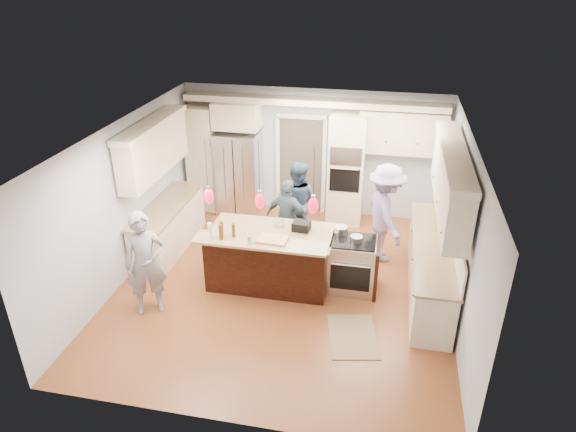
% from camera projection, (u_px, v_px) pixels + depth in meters
% --- Properties ---
extents(ground_plane, '(6.00, 6.00, 0.00)m').
position_uv_depth(ground_plane, '(284.00, 285.00, 8.82)').
color(ground_plane, brown).
rests_on(ground_plane, ground).
extents(room_shell, '(5.54, 6.04, 2.72)m').
position_uv_depth(room_shell, '(284.00, 188.00, 8.00)').
color(room_shell, '#B2BCC6').
rests_on(room_shell, ground).
extents(refrigerator, '(0.90, 0.70, 1.80)m').
position_uv_depth(refrigerator, '(239.00, 173.00, 11.01)').
color(refrigerator, '#B7B7BC').
rests_on(refrigerator, ground).
extents(oven_column, '(0.72, 0.69, 2.30)m').
position_uv_depth(oven_column, '(346.00, 170.00, 10.51)').
color(oven_column, beige).
rests_on(oven_column, ground).
extents(back_upper_cabinets, '(5.30, 0.61, 2.54)m').
position_uv_depth(back_upper_cabinets, '(276.00, 139.00, 10.62)').
color(back_upper_cabinets, beige).
rests_on(back_upper_cabinets, ground).
extents(right_counter_run, '(0.64, 3.10, 2.51)m').
position_uv_depth(right_counter_run, '(437.00, 236.00, 8.17)').
color(right_counter_run, beige).
rests_on(right_counter_run, ground).
extents(left_cabinets, '(0.64, 2.30, 2.51)m').
position_uv_depth(left_cabinets, '(164.00, 198.00, 9.48)').
color(left_cabinets, beige).
rests_on(left_cabinets, ground).
extents(kitchen_island, '(2.10, 1.46, 1.12)m').
position_uv_depth(kitchen_island, '(270.00, 257.00, 8.71)').
color(kitchen_island, black).
rests_on(kitchen_island, ground).
extents(island_range, '(0.82, 0.71, 0.92)m').
position_uv_depth(island_range, '(354.00, 265.00, 8.54)').
color(island_range, '#B7B7BC').
rests_on(island_range, ground).
extents(pendant_lights, '(1.75, 0.15, 1.03)m').
position_uv_depth(pendant_lights, '(260.00, 201.00, 7.61)').
color(pendant_lights, black).
rests_on(pendant_lights, ground).
extents(person_bar_end, '(0.74, 0.66, 1.71)m').
position_uv_depth(person_bar_end, '(145.00, 264.00, 7.83)').
color(person_bar_end, gray).
rests_on(person_bar_end, ground).
extents(person_far_left, '(0.89, 0.74, 1.65)m').
position_uv_depth(person_far_left, '(297.00, 202.00, 9.87)').
color(person_far_left, '#314760').
rests_on(person_far_left, ground).
extents(person_far_right, '(0.95, 0.61, 1.50)m').
position_uv_depth(person_far_right, '(288.00, 218.00, 9.42)').
color(person_far_right, '#485D65').
rests_on(person_far_right, ground).
extents(person_range_side, '(1.10, 1.37, 1.85)m').
position_uv_depth(person_range_side, '(385.00, 214.00, 9.20)').
color(person_range_side, gray).
rests_on(person_range_side, ground).
extents(floor_rug, '(0.88, 1.13, 0.01)m').
position_uv_depth(floor_rug, '(353.00, 336.00, 7.61)').
color(floor_rug, '#8F7A4E').
rests_on(floor_rug, ground).
extents(water_bottle, '(0.07, 0.07, 0.27)m').
position_uv_depth(water_bottle, '(210.00, 231.00, 7.92)').
color(water_bottle, silver).
rests_on(water_bottle, kitchen_island).
extents(beer_bottle_a, '(0.08, 0.08, 0.25)m').
position_uv_depth(beer_bottle_a, '(221.00, 229.00, 8.00)').
color(beer_bottle_a, '#4E310E').
rests_on(beer_bottle_a, kitchen_island).
extents(beer_bottle_b, '(0.07, 0.07, 0.26)m').
position_uv_depth(beer_bottle_b, '(221.00, 232.00, 7.90)').
color(beer_bottle_b, '#4E310E').
rests_on(beer_bottle_b, kitchen_island).
extents(beer_bottle_c, '(0.07, 0.07, 0.23)m').
position_uv_depth(beer_bottle_c, '(233.00, 230.00, 7.98)').
color(beer_bottle_c, '#4E310E').
rests_on(beer_bottle_c, kitchen_island).
extents(drink_can, '(0.07, 0.07, 0.13)m').
position_uv_depth(drink_can, '(249.00, 240.00, 7.81)').
color(drink_can, '#B7B7BC').
rests_on(drink_can, kitchen_island).
extents(cutting_board, '(0.47, 0.35, 0.04)m').
position_uv_depth(cutting_board, '(273.00, 239.00, 7.92)').
color(cutting_board, tan).
rests_on(cutting_board, kitchen_island).
extents(pot_large, '(0.22, 0.22, 0.13)m').
position_uv_depth(pot_large, '(341.00, 230.00, 8.52)').
color(pot_large, '#B7B7BC').
rests_on(pot_large, island_range).
extents(pot_small, '(0.20, 0.20, 0.10)m').
position_uv_depth(pot_small, '(356.00, 239.00, 8.28)').
color(pot_small, '#B7B7BC').
rests_on(pot_small, island_range).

